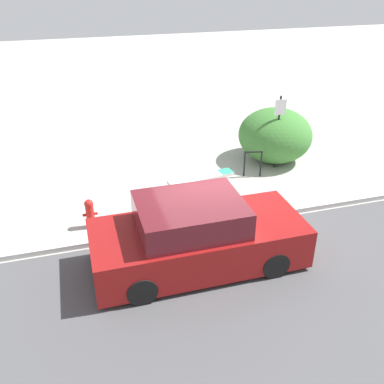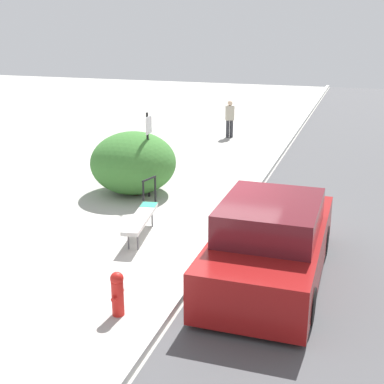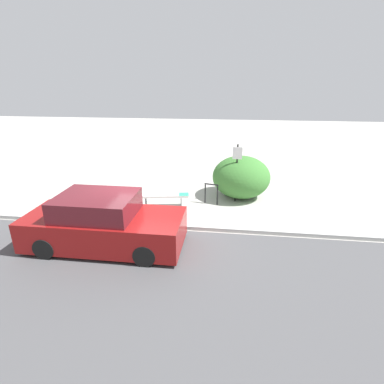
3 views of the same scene
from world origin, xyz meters
The scene contains 9 objects.
ground_plane centered at (0.00, 0.00, 0.00)m, with size 60.00×60.00×0.00m, color #ADAAA3.
curb centered at (0.00, 0.00, 0.07)m, with size 60.00×0.20×0.13m.
bench centered at (0.26, 1.72, 0.44)m, with size 1.95×0.66×0.50m.
bike_rack centered at (2.03, 2.24, 0.50)m, with size 0.55×0.18×0.83m.
sign_post centered at (2.97, 2.64, 1.38)m, with size 0.36×0.08×2.30m.
fire_hydrant centered at (-2.88, 0.77, 0.41)m, with size 0.36×0.22×0.77m.
shrub_hedge centered at (3.18, 3.19, 0.85)m, with size 2.34×2.36×1.71m.
pedestrian centered at (11.11, 2.47, 0.81)m, with size 0.31×0.39×1.51m.
parked_car_near centered at (-0.82, -1.33, 0.70)m, with size 4.48×1.92×1.56m.
Camera 2 is at (-9.84, -2.77, 4.60)m, focal length 50.00 mm.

